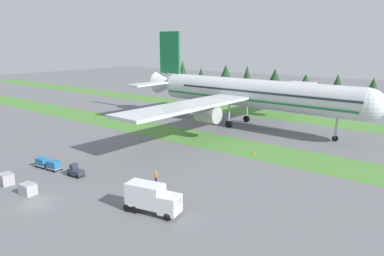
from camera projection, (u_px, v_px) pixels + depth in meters
name	position (u px, v px, depth m)	size (l,w,h in m)	color
ground_plane	(36.00, 204.00, 45.05)	(400.00, 400.00, 0.00)	slate
grass_strip_near	(208.00, 141.00, 74.51)	(320.00, 10.77, 0.01)	#4C8438
grass_strip_far	(276.00, 116.00, 100.40)	(320.00, 10.77, 0.01)	#4C8438
airliner	(247.00, 93.00, 85.71)	(61.20, 75.43, 23.18)	silver
baggage_tug	(76.00, 171.00, 54.32)	(2.72, 1.57, 1.97)	#2D333D
cargo_dolly_lead	(54.00, 165.00, 56.84)	(2.35, 1.72, 1.55)	#A3A3A8
cargo_dolly_second	(42.00, 162.00, 58.31)	(2.35, 1.72, 1.55)	#A3A3A8
catering_truck	(152.00, 198.00, 42.35)	(7.29, 3.75, 3.58)	silver
ground_crew_marshaller	(156.00, 177.00, 51.80)	(0.53, 0.36, 1.74)	black
uld_container_0	(6.00, 179.00, 51.25)	(2.00, 1.60, 1.64)	#A3A3A8
uld_container_1	(28.00, 189.00, 47.78)	(2.00, 1.60, 1.54)	#A3A3A8
taxiway_marker_0	(134.00, 136.00, 77.14)	(0.44, 0.44, 0.55)	orange
taxiway_marker_1	(254.00, 152.00, 65.72)	(0.44, 0.44, 0.47)	orange
distant_tree_line	(316.00, 81.00, 126.48)	(155.54, 10.04, 12.27)	#4C3823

